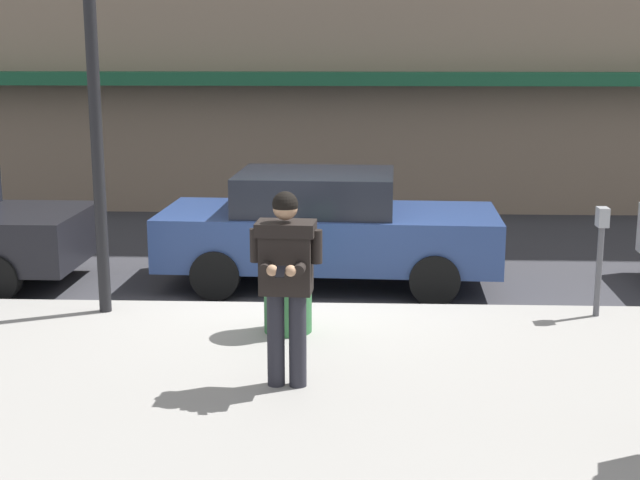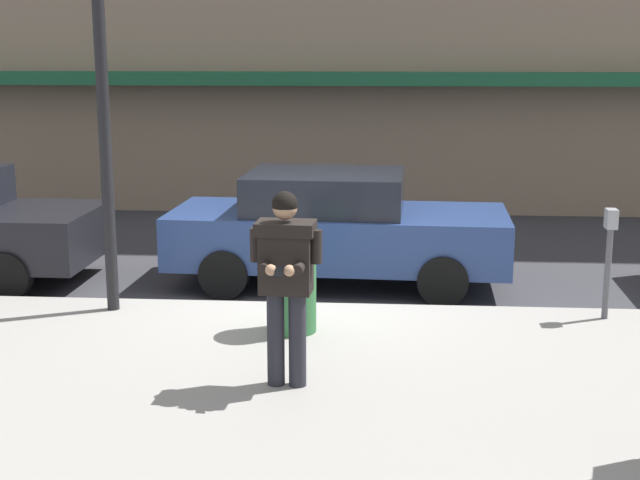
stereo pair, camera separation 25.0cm
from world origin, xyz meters
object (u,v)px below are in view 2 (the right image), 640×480
parking_meter (609,248)px  trash_bin (292,287)px  parked_sedan_mid (336,227)px  man_texting_on_phone (286,268)px  street_lamp_post (100,50)px

parking_meter → trash_bin: size_ratio=1.30×
parked_sedan_mid → man_texting_on_phone: 4.14m
parked_sedan_mid → parking_meter: (3.18, -1.80, 0.18)m
man_texting_on_phone → trash_bin: 1.72m
parking_meter → parked_sedan_mid: bearing=150.5°
street_lamp_post → parking_meter: street_lamp_post is taller
man_texting_on_phone → street_lamp_post: 3.74m
parked_sedan_mid → street_lamp_post: (-2.53, -1.85, 2.35)m
man_texting_on_phone → parking_meter: size_ratio=1.42×
trash_bin → street_lamp_post: bearing=163.3°
man_texting_on_phone → parking_meter: man_texting_on_phone is taller
parked_sedan_mid → trash_bin: size_ratio=4.67×
street_lamp_post → parking_meter: bearing=0.5°
street_lamp_post → parking_meter: (5.71, 0.05, -2.17)m
man_texting_on_phone → street_lamp_post: street_lamp_post is taller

